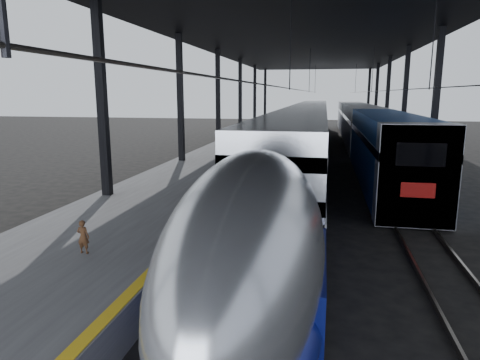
# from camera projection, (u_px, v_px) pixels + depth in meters

# --- Properties ---
(ground) EXTENTS (160.00, 160.00, 0.00)m
(ground) POSITION_uv_depth(u_px,v_px,m) (206.00, 272.00, 12.91)
(ground) COLOR black
(ground) RESTS_ON ground
(platform) EXTENTS (6.00, 80.00, 1.00)m
(platform) POSITION_uv_depth(u_px,v_px,m) (232.00, 158.00, 32.71)
(platform) COLOR #4C4C4F
(platform) RESTS_ON ground
(yellow_strip) EXTENTS (0.30, 80.00, 0.01)m
(yellow_strip) POSITION_uv_depth(u_px,v_px,m) (268.00, 152.00, 32.08)
(yellow_strip) COLOR yellow
(yellow_strip) RESTS_ON platform
(rails) EXTENTS (6.52, 80.00, 0.16)m
(rails) POSITION_uv_depth(u_px,v_px,m) (339.00, 167.00, 31.28)
(rails) COLOR slate
(rails) RESTS_ON ground
(canopy) EXTENTS (18.00, 75.00, 9.47)m
(canopy) POSITION_uv_depth(u_px,v_px,m) (307.00, 39.00, 29.99)
(canopy) COLOR black
(canopy) RESTS_ON ground
(tgv_train) EXTENTS (3.04, 65.20, 4.35)m
(tgv_train) POSITION_uv_depth(u_px,v_px,m) (307.00, 134.00, 35.00)
(tgv_train) COLOR silver
(tgv_train) RESTS_ON ground
(second_train) EXTENTS (3.03, 56.05, 4.18)m
(second_train) POSITION_uv_depth(u_px,v_px,m) (361.00, 126.00, 42.69)
(second_train) COLOR navy
(second_train) RESTS_ON ground
(child) EXTENTS (0.34, 0.23, 0.94)m
(child) POSITION_uv_depth(u_px,v_px,m) (83.00, 237.00, 11.66)
(child) COLOR #53321B
(child) RESTS_ON platform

